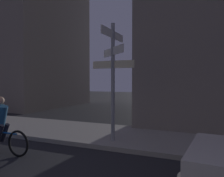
# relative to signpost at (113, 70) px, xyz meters

# --- Properties ---
(sidewalk_kerb) EXTENTS (40.00, 3.12, 0.14)m
(sidewalk_kerb) POSITION_rel_signpost_xyz_m (-0.75, 0.92, -2.34)
(sidewalk_kerb) COLOR gray
(sidewalk_kerb) RESTS_ON ground_plane
(signpost) EXTENTS (1.41, 1.69, 3.72)m
(signpost) POSITION_rel_signpost_xyz_m (0.00, 0.00, 0.00)
(signpost) COLOR gray
(signpost) RESTS_ON sidewalk_kerb
(cyclist) EXTENTS (1.82, 0.32, 1.61)m
(cyclist) POSITION_rel_signpost_xyz_m (-2.49, -2.05, -1.66)
(cyclist) COLOR black
(cyclist) RESTS_ON ground_plane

